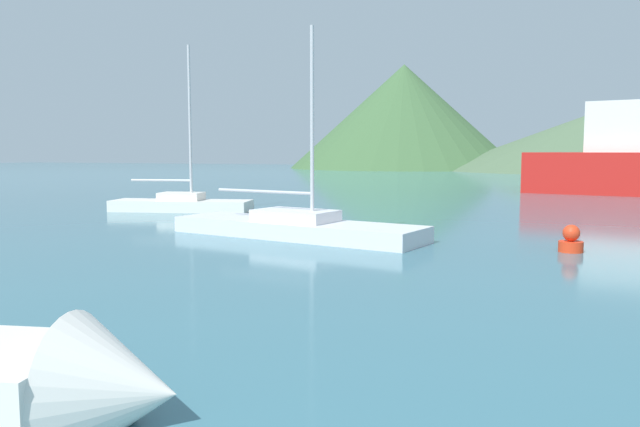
% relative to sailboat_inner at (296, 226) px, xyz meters
% --- Properties ---
extents(sailboat_inner, '(8.76, 3.81, 6.53)m').
position_rel_sailboat_inner_xyz_m(sailboat_inner, '(0.00, 0.00, 0.00)').
color(sailboat_inner, silver).
rests_on(sailboat_inner, ground_plane).
extents(sailboat_outer, '(6.58, 3.22, 7.42)m').
position_rel_sailboat_inner_xyz_m(sailboat_outer, '(-8.27, 5.99, 0.03)').
color(sailboat_outer, white).
rests_on(sailboat_outer, ground_plane).
extents(buoy_marker, '(0.65, 0.65, 0.75)m').
position_rel_sailboat_inner_xyz_m(buoy_marker, '(8.15, -0.02, -0.03)').
color(buoy_marker, red).
rests_on(buoy_marker, ground_plane).
extents(hill_west, '(37.02, 37.02, 16.77)m').
position_rel_sailboat_inner_xyz_m(hill_west, '(-16.72, 82.63, 8.04)').
color(hill_west, '#3D6038').
rests_on(hill_west, ground_plane).
extents(hill_central, '(47.07, 47.07, 8.74)m').
position_rel_sailboat_inner_xyz_m(hill_central, '(12.90, 81.15, 4.03)').
color(hill_central, '#4C6647').
rests_on(hill_central, ground_plane).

